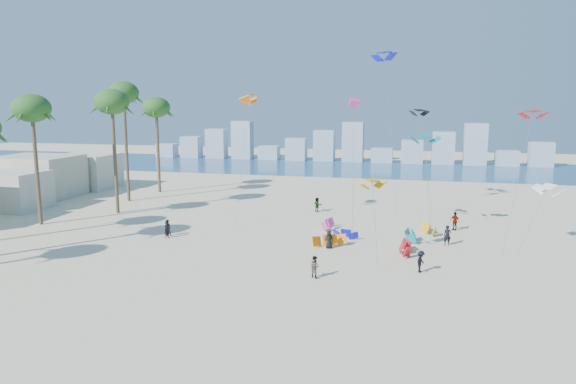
# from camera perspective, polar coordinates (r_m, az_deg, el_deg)

# --- Properties ---
(ground) EXTENTS (220.00, 220.00, 0.00)m
(ground) POSITION_cam_1_polar(r_m,az_deg,el_deg) (35.05, -11.17, -11.46)
(ground) COLOR beige
(ground) RESTS_ON ground
(ocean) EXTENTS (220.00, 220.00, 0.00)m
(ocean) POSITION_cam_1_polar(r_m,az_deg,el_deg) (103.31, 5.66, 2.76)
(ocean) COLOR navy
(ocean) RESTS_ON ground
(kitesurfer_near) EXTENTS (0.65, 0.71, 1.64)m
(kitesurfer_near) POSITION_cam_1_polar(r_m,az_deg,el_deg) (50.25, -13.08, -4.02)
(kitesurfer_near) COLOR black
(kitesurfer_near) RESTS_ON ground
(kitesurfer_mid) EXTENTS (0.99, 0.93, 1.62)m
(kitesurfer_mid) POSITION_cam_1_polar(r_m,az_deg,el_deg) (38.27, 2.91, -8.15)
(kitesurfer_mid) COLOR gray
(kitesurfer_mid) RESTS_ON ground
(kitesurfers_far) EXTENTS (27.82, 21.16, 1.85)m
(kitesurfers_far) POSITION_cam_1_polar(r_m,az_deg,el_deg) (50.03, 7.02, -3.86)
(kitesurfers_far) COLOR black
(kitesurfers_far) RESTS_ON ground
(grounded_kites) EXTENTS (11.09, 10.94, 1.05)m
(grounded_kites) POSITION_cam_1_polar(r_m,az_deg,el_deg) (48.51, 9.31, -4.80)
(grounded_kites) COLOR #0C13D2
(grounded_kites) RESTS_ON ground
(flying_kites) EXTENTS (30.30, 25.90, 18.62)m
(flying_kites) POSITION_cam_1_polar(r_m,az_deg,el_deg) (52.91, 11.20, 9.05)
(flying_kites) COLOR #E8AA0C
(flying_kites) RESTS_ON ground
(palm_row) EXTENTS (8.73, 44.80, 15.19)m
(palm_row) POSITION_cam_1_polar(r_m,az_deg,el_deg) (58.21, -24.96, 8.26)
(palm_row) COLOR brown
(palm_row) RESTS_ON ground
(distant_skyline) EXTENTS (85.00, 3.00, 8.40)m
(distant_skyline) POSITION_cam_1_polar(r_m,az_deg,el_deg) (113.01, 5.79, 4.93)
(distant_skyline) COLOR #9EADBF
(distant_skyline) RESTS_ON ground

